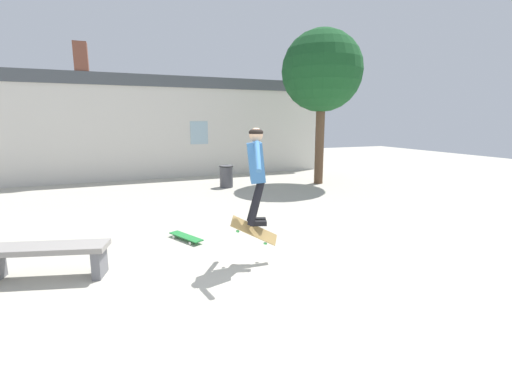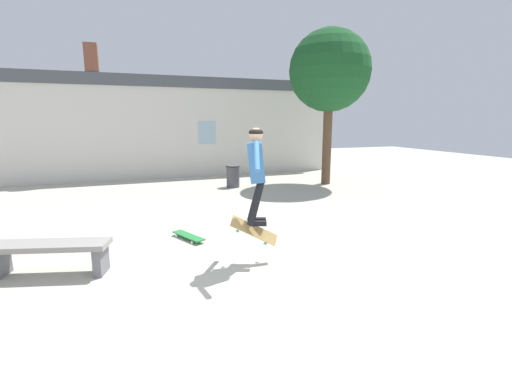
{
  "view_description": "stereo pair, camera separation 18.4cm",
  "coord_description": "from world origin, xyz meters",
  "px_view_note": "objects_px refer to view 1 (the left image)",
  "views": [
    {
      "loc": [
        -1.38,
        -3.91,
        2.24
      ],
      "look_at": [
        0.54,
        0.9,
        1.29
      ],
      "focal_mm": 24.0,
      "sensor_mm": 36.0,
      "label": 1
    },
    {
      "loc": [
        -1.21,
        -3.97,
        2.24
      ],
      "look_at": [
        0.54,
        0.9,
        1.29
      ],
      "focal_mm": 24.0,
      "sensor_mm": 36.0,
      "label": 2
    }
  ],
  "objects_px": {
    "tree_right": "(322,72)",
    "skater": "(256,167)",
    "skateboard_resting": "(186,237)",
    "skateboard_flipping": "(254,231)",
    "park_bench": "(47,254)",
    "trash_bin": "(226,176)"
  },
  "relations": [
    {
      "from": "tree_right",
      "to": "skater",
      "type": "distance_m",
      "value": 7.68
    },
    {
      "from": "skateboard_resting",
      "to": "tree_right",
      "type": "bearing_deg",
      "value": -79.08
    },
    {
      "from": "skater",
      "to": "skateboard_flipping",
      "type": "xyz_separation_m",
      "value": [
        -0.04,
        -0.01,
        -1.0
      ]
    },
    {
      "from": "tree_right",
      "to": "park_bench",
      "type": "height_order",
      "value": "tree_right"
    },
    {
      "from": "park_bench",
      "to": "skateboard_flipping",
      "type": "height_order",
      "value": "skateboard_flipping"
    },
    {
      "from": "trash_bin",
      "to": "tree_right",
      "type": "bearing_deg",
      "value": -8.99
    },
    {
      "from": "trash_bin",
      "to": "skater",
      "type": "height_order",
      "value": "skater"
    },
    {
      "from": "trash_bin",
      "to": "skater",
      "type": "xyz_separation_m",
      "value": [
        -1.37,
        -6.15,
        1.14
      ]
    },
    {
      "from": "tree_right",
      "to": "skateboard_resting",
      "type": "xyz_separation_m",
      "value": [
        -5.53,
        -4.2,
        -3.79
      ]
    },
    {
      "from": "skater",
      "to": "skateboard_resting",
      "type": "bearing_deg",
      "value": 139.37
    },
    {
      "from": "tree_right",
      "to": "skateboard_flipping",
      "type": "distance_m",
      "value": 8.07
    },
    {
      "from": "skateboard_flipping",
      "to": "skateboard_resting",
      "type": "bearing_deg",
      "value": 128.94
    },
    {
      "from": "tree_right",
      "to": "trash_bin",
      "type": "distance_m",
      "value": 4.81
    },
    {
      "from": "park_bench",
      "to": "trash_bin",
      "type": "xyz_separation_m",
      "value": [
        4.36,
        5.57,
        0.03
      ]
    },
    {
      "from": "park_bench",
      "to": "skateboard_flipping",
      "type": "distance_m",
      "value": 3.02
    },
    {
      "from": "tree_right",
      "to": "skateboard_flipping",
      "type": "relative_size",
      "value": 6.66
    },
    {
      "from": "park_bench",
      "to": "skateboard_resting",
      "type": "distance_m",
      "value": 2.31
    },
    {
      "from": "skater",
      "to": "skateboard_flipping",
      "type": "relative_size",
      "value": 1.89
    },
    {
      "from": "tree_right",
      "to": "skateboard_resting",
      "type": "distance_m",
      "value": 7.91
    },
    {
      "from": "skater",
      "to": "skateboard_flipping",
      "type": "distance_m",
      "value": 1.0
    },
    {
      "from": "trash_bin",
      "to": "skater",
      "type": "distance_m",
      "value": 6.4
    },
    {
      "from": "trash_bin",
      "to": "skateboard_flipping",
      "type": "height_order",
      "value": "skateboard_flipping"
    }
  ]
}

